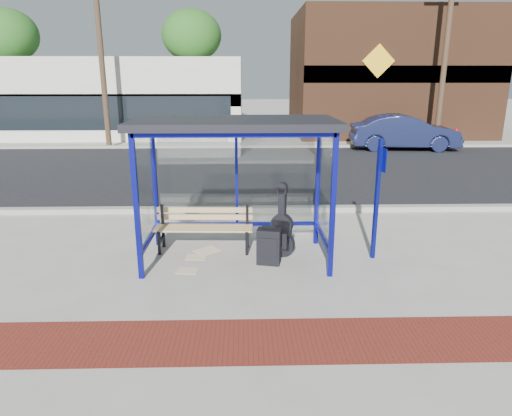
{
  "coord_description": "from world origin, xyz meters",
  "views": [
    {
      "loc": [
        0.15,
        -7.45,
        3.07
      ],
      "look_at": [
        0.34,
        0.2,
        0.87
      ],
      "focal_mm": 32.0,
      "sensor_mm": 36.0,
      "label": 1
    }
  ],
  "objects_px": {
    "backpack": "(273,249)",
    "parked_car": "(404,132)",
    "suitcase": "(269,247)",
    "guitar_bag": "(282,231)",
    "bench": "(204,225)",
    "fire_hydrant": "(456,136)"
  },
  "relations": [
    {
      "from": "bench",
      "to": "fire_hydrant",
      "type": "xyz_separation_m",
      "value": [
        10.54,
        13.05,
        -0.03
      ]
    },
    {
      "from": "bench",
      "to": "backpack",
      "type": "bearing_deg",
      "value": -21.12
    },
    {
      "from": "bench",
      "to": "parked_car",
      "type": "distance_m",
      "value": 14.19
    },
    {
      "from": "backpack",
      "to": "parked_car",
      "type": "relative_size",
      "value": 0.09
    },
    {
      "from": "backpack",
      "to": "fire_hydrant",
      "type": "height_order",
      "value": "fire_hydrant"
    },
    {
      "from": "guitar_bag",
      "to": "fire_hydrant",
      "type": "distance_m",
      "value": 16.22
    },
    {
      "from": "bench",
      "to": "suitcase",
      "type": "xyz_separation_m",
      "value": [
        1.15,
        -0.7,
        -0.16
      ]
    },
    {
      "from": "backpack",
      "to": "parked_car",
      "type": "height_order",
      "value": "parked_car"
    },
    {
      "from": "bench",
      "to": "guitar_bag",
      "type": "relative_size",
      "value": 1.41
    },
    {
      "from": "bench",
      "to": "parked_car",
      "type": "height_order",
      "value": "parked_car"
    },
    {
      "from": "bench",
      "to": "parked_car",
      "type": "relative_size",
      "value": 0.39
    },
    {
      "from": "guitar_bag",
      "to": "parked_car",
      "type": "relative_size",
      "value": 0.27
    },
    {
      "from": "fire_hydrant",
      "to": "suitcase",
      "type": "bearing_deg",
      "value": -124.33
    },
    {
      "from": "suitcase",
      "to": "fire_hydrant",
      "type": "bearing_deg",
      "value": 68.01
    },
    {
      "from": "backpack",
      "to": "parked_car",
      "type": "xyz_separation_m",
      "value": [
        6.5,
        12.43,
        0.56
      ]
    },
    {
      "from": "guitar_bag",
      "to": "bench",
      "type": "bearing_deg",
      "value": -169.9
    },
    {
      "from": "guitar_bag",
      "to": "suitcase",
      "type": "height_order",
      "value": "guitar_bag"
    },
    {
      "from": "bench",
      "to": "suitcase",
      "type": "bearing_deg",
      "value": -29.15
    },
    {
      "from": "suitcase",
      "to": "backpack",
      "type": "relative_size",
      "value": 1.65
    },
    {
      "from": "suitcase",
      "to": "parked_car",
      "type": "height_order",
      "value": "parked_car"
    },
    {
      "from": "suitcase",
      "to": "parked_car",
      "type": "bearing_deg",
      "value": 74.79
    },
    {
      "from": "guitar_bag",
      "to": "parked_car",
      "type": "height_order",
      "value": "parked_car"
    }
  ]
}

